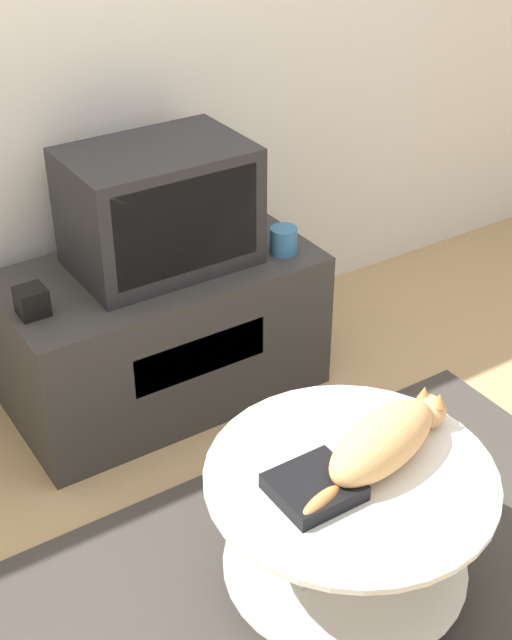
# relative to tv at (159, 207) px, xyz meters

# --- Properties ---
(ground_plane) EXTENTS (12.00, 12.00, 0.00)m
(ground_plane) POSITION_rel_tv_xyz_m (-0.01, -1.05, -0.73)
(ground_plane) COLOR tan
(wall_back) EXTENTS (8.00, 0.05, 2.60)m
(wall_back) POSITION_rel_tv_xyz_m (-0.01, 0.35, 0.57)
(wall_back) COLOR silver
(wall_back) RESTS_ON ground_plane
(rug) EXTENTS (1.84, 1.10, 0.02)m
(rug) POSITION_rel_tv_xyz_m (-0.01, -1.05, -0.72)
(rug) COLOR #3D3833
(rug) RESTS_ON ground_plane
(tv_stand) EXTENTS (1.08, 0.56, 0.52)m
(tv_stand) POSITION_rel_tv_xyz_m (-0.03, -0.02, -0.47)
(tv_stand) COLOR #33302D
(tv_stand) RESTS_ON ground_plane
(tv) EXTENTS (0.59, 0.40, 0.41)m
(tv) POSITION_rel_tv_xyz_m (0.00, 0.00, 0.00)
(tv) COLOR #232326
(tv) RESTS_ON tv_stand
(speaker) EXTENTS (0.09, 0.09, 0.09)m
(speaker) POSITION_rel_tv_xyz_m (-0.49, -0.08, -0.16)
(speaker) COLOR black
(speaker) RESTS_ON tv_stand
(mug) EXTENTS (0.09, 0.09, 0.09)m
(mug) POSITION_rel_tv_xyz_m (0.38, -0.17, -0.16)
(mug) COLOR teal
(mug) RESTS_ON tv_stand
(coffee_table) EXTENTS (0.76, 0.76, 0.42)m
(coffee_table) POSITION_rel_tv_xyz_m (-0.06, -1.11, -0.45)
(coffee_table) COLOR #B2B2B7
(coffee_table) RESTS_ON rug
(dvd_box) EXTENTS (0.20, 0.19, 0.04)m
(dvd_box) POSITION_rel_tv_xyz_m (-0.18, -1.12, -0.27)
(dvd_box) COLOR black
(dvd_box) RESTS_ON coffee_table
(cat) EXTENTS (0.56, 0.25, 0.15)m
(cat) POSITION_rel_tv_xyz_m (0.04, -1.12, -0.22)
(cat) COLOR tan
(cat) RESTS_ON coffee_table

